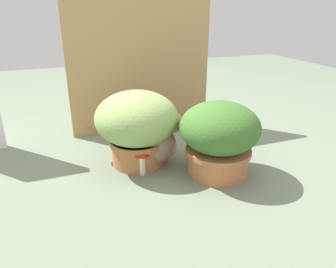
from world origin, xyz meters
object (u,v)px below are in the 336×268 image
object	(u,v)px
grass_planter	(137,124)
leafy_planter	(219,136)
mushroom_ornament_red	(142,157)
cat	(154,142)

from	to	relation	value
grass_planter	leafy_planter	xyz separation A→B (m)	(0.34, -0.24, -0.02)
mushroom_ornament_red	cat	bearing A→B (deg)	43.15
grass_planter	cat	distance (m)	0.13
grass_planter	mushroom_ornament_red	world-z (taller)	grass_planter
grass_planter	leafy_planter	world-z (taller)	grass_planter
cat	mushroom_ornament_red	world-z (taller)	cat
leafy_planter	mushroom_ornament_red	bearing A→B (deg)	162.17
leafy_planter	grass_planter	bearing A→B (deg)	144.84
grass_planter	cat	world-z (taller)	grass_planter
leafy_planter	cat	world-z (taller)	leafy_planter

